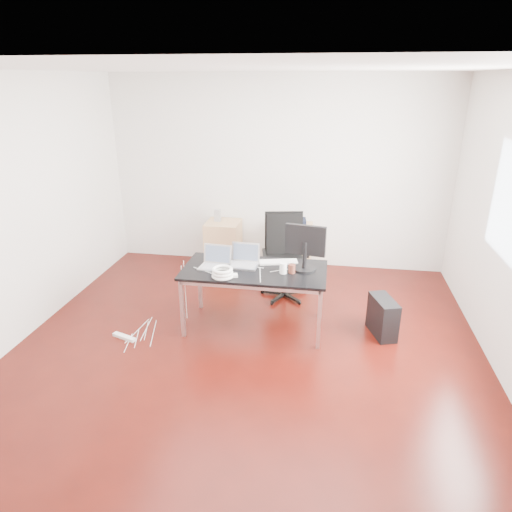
% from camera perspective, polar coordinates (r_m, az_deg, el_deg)
% --- Properties ---
extents(room_shell, '(5.00, 5.00, 5.00)m').
position_cam_1_polar(room_shell, '(4.44, -0.69, 4.08)').
color(room_shell, '#340905').
rests_on(room_shell, ground).
extents(desk, '(1.60, 0.80, 0.73)m').
position_cam_1_polar(desk, '(5.12, -0.19, -2.18)').
color(desk, black).
rests_on(desk, ground).
extents(office_chair, '(0.56, 0.58, 1.08)m').
position_cam_1_polar(office_chair, '(5.96, 3.58, 0.54)').
color(office_chair, black).
rests_on(office_chair, ground).
extents(filing_cabinet_left, '(0.50, 0.50, 0.70)m').
position_cam_1_polar(filing_cabinet_left, '(7.00, -4.09, 1.53)').
color(filing_cabinet_left, tan).
rests_on(filing_cabinet_left, ground).
extents(filing_cabinet_right, '(0.50, 0.50, 0.70)m').
position_cam_1_polar(filing_cabinet_right, '(6.84, 4.78, 1.02)').
color(filing_cabinet_right, tan).
rests_on(filing_cabinet_right, ground).
extents(pc_tower, '(0.33, 0.49, 0.44)m').
position_cam_1_polar(pc_tower, '(5.35, 15.55, -7.34)').
color(pc_tower, black).
rests_on(pc_tower, ground).
extents(wastebasket, '(0.31, 0.31, 0.28)m').
position_cam_1_polar(wastebasket, '(6.84, 2.10, -0.80)').
color(wastebasket, black).
rests_on(wastebasket, ground).
extents(power_strip, '(0.30, 0.16, 0.04)m').
position_cam_1_polar(power_strip, '(5.39, -16.15, -9.70)').
color(power_strip, white).
rests_on(power_strip, ground).
extents(laptop_left, '(0.35, 0.28, 0.23)m').
position_cam_1_polar(laptop_left, '(5.16, -5.09, -0.76)').
color(laptop_left, silver).
rests_on(laptop_left, desk).
extents(laptop_right, '(0.34, 0.27, 0.23)m').
position_cam_1_polar(laptop_right, '(5.19, -1.50, -0.52)').
color(laptop_right, silver).
rests_on(laptop_right, desk).
extents(monitor, '(0.45, 0.26, 0.51)m').
position_cam_1_polar(monitor, '(5.02, 6.17, 1.38)').
color(monitor, black).
rests_on(monitor, desk).
extents(keyboard, '(0.46, 0.24, 0.02)m').
position_cam_1_polar(keyboard, '(5.26, 2.81, -0.75)').
color(keyboard, white).
rests_on(keyboard, desk).
extents(cup_white, '(0.09, 0.09, 0.12)m').
position_cam_1_polar(cup_white, '(4.97, 3.43, -1.51)').
color(cup_white, white).
rests_on(cup_white, desk).
extents(cup_brown, '(0.10, 0.10, 0.10)m').
position_cam_1_polar(cup_brown, '(4.99, 4.50, -1.59)').
color(cup_brown, '#58291E').
rests_on(cup_brown, desk).
extents(cable_coil, '(0.24, 0.24, 0.11)m').
position_cam_1_polar(cable_coil, '(4.88, -4.21, -2.09)').
color(cable_coil, white).
rests_on(cable_coil, desk).
extents(power_adapter, '(0.09, 0.09, 0.03)m').
position_cam_1_polar(power_adapter, '(4.90, -2.73, -2.44)').
color(power_adapter, white).
rests_on(power_adapter, desk).
extents(speaker, '(0.10, 0.09, 0.18)m').
position_cam_1_polar(speaker, '(6.92, -4.82, 5.10)').
color(speaker, '#9E9E9E').
rests_on(speaker, filing_cabinet_left).
extents(navy_garment, '(0.32, 0.27, 0.09)m').
position_cam_1_polar(navy_garment, '(6.74, 4.98, 4.26)').
color(navy_garment, black).
rests_on(navy_garment, filing_cabinet_right).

